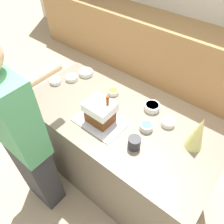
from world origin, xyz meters
TOP-DOWN VIEW (x-y plane):
  - ground_plane at (0.00, 0.00)m, footprint 12.00×12.00m
  - back_cabinet_block at (0.00, 1.89)m, footprint 6.00×0.60m
  - kitchen_island at (0.00, 0.00)m, footprint 1.69×0.78m
  - baking_tray at (-0.09, -0.09)m, footprint 0.41×0.29m
  - gingerbread_house at (-0.09, -0.09)m, footprint 0.22×0.19m
  - decorative_tree at (0.60, 0.15)m, footprint 0.13×0.13m
  - candy_bowl_behind_tray at (0.35, 0.22)m, footprint 0.11×0.11m
  - candy_bowl_far_right at (-0.22, 0.23)m, footprint 0.10×0.10m
  - candy_bowl_far_left at (-0.75, 0.01)m, footprint 0.11×0.11m
  - candy_bowl_center_rear at (0.16, 0.29)m, footprint 0.13×0.13m
  - candy_bowl_near_tray_right at (-0.62, 0.29)m, footprint 0.14×0.14m
  - candy_bowl_near_tray_left at (0.24, 0.07)m, footprint 0.10×0.10m
  - candy_bowl_front_corner at (-0.67, 0.14)m, footprint 0.12×0.12m
  - mug at (0.27, -0.13)m, footprint 0.09×0.09m
  - person at (-0.43, -0.61)m, footprint 0.46×0.58m

SIDE VIEW (x-z plane):
  - ground_plane at x=0.00m, z-range 0.00..0.00m
  - kitchen_island at x=0.00m, z-range 0.00..0.92m
  - back_cabinet_block at x=0.00m, z-range 0.00..0.94m
  - person at x=-0.43m, z-range 0.03..1.80m
  - baking_tray at x=-0.09m, z-range 0.92..0.93m
  - candy_bowl_front_corner at x=-0.67m, z-range 0.92..0.96m
  - candy_bowl_far_right at x=-0.22m, z-range 0.93..0.97m
  - candy_bowl_far_left at x=-0.75m, z-range 0.93..0.97m
  - candy_bowl_behind_tray at x=0.35m, z-range 0.93..0.97m
  - candy_bowl_near_tray_right at x=-0.62m, z-range 0.93..0.97m
  - candy_bowl_near_tray_left at x=0.24m, z-range 0.93..0.98m
  - candy_bowl_center_rear at x=0.16m, z-range 0.93..0.98m
  - mug at x=0.27m, z-range 0.92..1.02m
  - gingerbread_house at x=-0.09m, z-range 0.90..1.17m
  - decorative_tree at x=0.60m, z-range 0.92..1.22m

